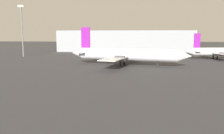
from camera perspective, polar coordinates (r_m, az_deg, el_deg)
The scene contains 4 objects.
airplane_on_taxiway at distance 66.05m, azimuth 3.52°, elevation 3.17°, with size 35.24×27.33×11.23m.
airplane_distant at distance 92.18m, azimuth 24.81°, elevation 3.51°, with size 23.99×20.47×9.50m.
light_mast_left at distance 101.56m, azimuth -21.56°, elevation 9.03°, with size 2.40×0.50×20.86m.
terminal_building at distance 129.48m, azimuth 3.35°, elevation 6.53°, with size 72.43×21.51×11.24m, color #999EA3.
Camera 1 is at (-0.68, -10.00, 8.88)m, focal length 36.61 mm.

